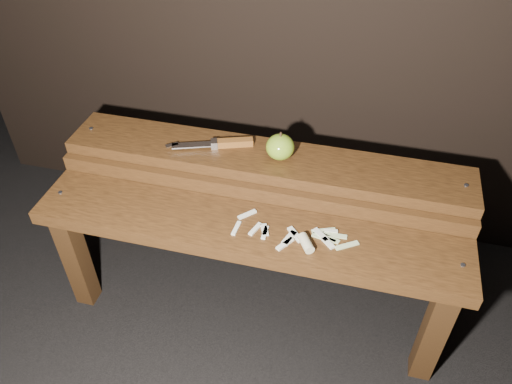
% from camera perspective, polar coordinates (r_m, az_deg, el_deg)
% --- Properties ---
extents(ground, '(60.00, 60.00, 0.00)m').
position_cam_1_polar(ground, '(1.70, -0.51, -12.84)').
color(ground, black).
extents(bench_front_tier, '(1.20, 0.20, 0.42)m').
position_cam_1_polar(bench_front_tier, '(1.39, -1.23, -6.19)').
color(bench_front_tier, black).
rests_on(bench_front_tier, ground).
extents(bench_rear_tier, '(1.20, 0.21, 0.50)m').
position_cam_1_polar(bench_rear_tier, '(1.51, 0.99, 1.52)').
color(bench_rear_tier, black).
rests_on(bench_rear_tier, ground).
extents(apple, '(0.08, 0.08, 0.09)m').
position_cam_1_polar(apple, '(1.43, 2.78, 5.17)').
color(apple, olive).
rests_on(apple, bench_rear_tier).
extents(knife, '(0.25, 0.11, 0.02)m').
position_cam_1_polar(knife, '(1.49, -3.68, 5.58)').
color(knife, brown).
rests_on(knife, bench_rear_tier).
extents(apple_scraps, '(0.34, 0.13, 0.03)m').
position_cam_1_polar(apple_scraps, '(1.32, 5.09, -5.20)').
color(apple_scraps, beige).
rests_on(apple_scraps, bench_front_tier).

